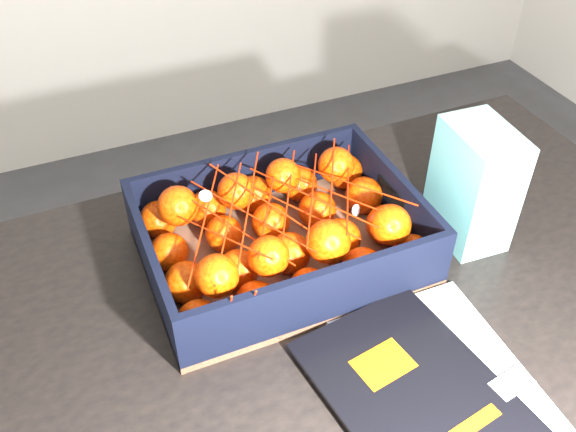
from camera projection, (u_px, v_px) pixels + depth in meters
name	position (u px, v px, depth m)	size (l,w,h in m)	color
table	(350.00, 342.00, 1.01)	(1.21, 0.81, 0.75)	black
magazine_stack	(430.00, 382.00, 0.83)	(0.28, 0.31, 0.02)	silver
produce_crate	(281.00, 242.00, 1.00)	(0.42, 0.31, 0.11)	#905C42
clementine_heap	(283.00, 231.00, 0.98)	(0.40, 0.29, 0.11)	#E33A04
mesh_net	(278.00, 210.00, 0.94)	(0.35, 0.28, 0.10)	#B82106
retail_carton	(474.00, 185.00, 1.00)	(0.09, 0.13, 0.20)	white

